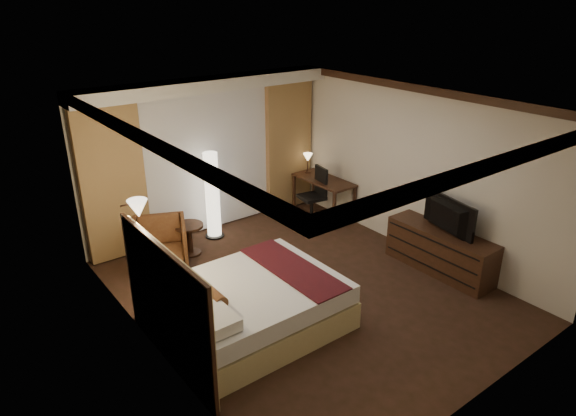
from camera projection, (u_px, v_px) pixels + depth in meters
floor at (305, 290)px, 7.41m from camera, size 4.50×5.50×0.01m
ceiling at (308, 103)px, 6.35m from camera, size 4.50×5.50×0.01m
back_wall at (206, 156)px, 8.89m from camera, size 4.50×0.02×2.70m
left_wall at (147, 251)px, 5.62m from camera, size 0.02×5.50×2.70m
right_wall at (416, 171)px, 8.14m from camera, size 0.02×5.50×2.70m
crown_molding at (308, 108)px, 6.38m from camera, size 4.50×5.50×0.12m
soffit at (209, 84)px, 8.22m from camera, size 4.50×0.50×0.20m
curtain_sheer at (208, 162)px, 8.87m from camera, size 2.48×0.04×2.45m
curtain_left_drape at (113, 184)px, 7.88m from camera, size 1.00×0.14×2.45m
curtain_right_drape at (288, 146)px, 9.78m from camera, size 1.00×0.14×2.45m
wall_sconce at (138, 209)px, 6.03m from camera, size 0.24×0.24×0.24m
bed at (251, 306)px, 6.47m from camera, size 2.18×1.70×0.64m
headboard at (168, 307)px, 5.68m from camera, size 0.12×2.00×1.50m
armchair at (160, 241)px, 7.93m from camera, size 1.02×1.00×0.82m
side_table at (190, 239)px, 8.33m from camera, size 0.47×0.47×0.52m
floor_lamp at (212, 195)px, 8.73m from camera, size 0.32×0.32×1.54m
desk at (323, 198)px, 9.70m from camera, size 0.55×1.26×0.75m
desk_lamp at (308, 164)px, 9.84m from camera, size 0.18×0.18×0.34m
office_chair at (312, 195)px, 9.43m from camera, size 0.58×0.58×1.04m
dresser at (440, 251)px, 7.81m from camera, size 0.50×1.72×0.67m
television at (444, 213)px, 7.54m from camera, size 0.79×1.12×0.13m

